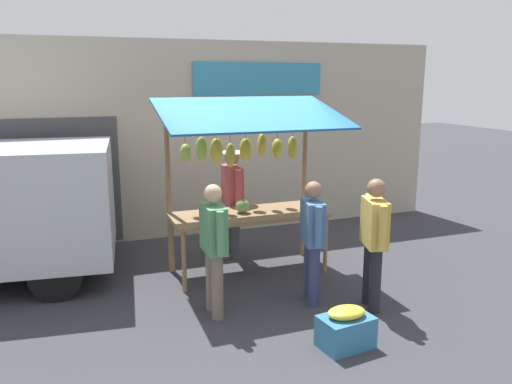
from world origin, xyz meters
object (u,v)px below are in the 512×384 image
at_px(market_stall, 247,165).
at_px(vendor_with_sunhat, 233,194).
at_px(shopper_in_striped_shirt, 374,235).
at_px(shopper_with_ponytail, 312,234).
at_px(shopper_with_shopping_bag, 214,241).
at_px(produce_crate_near, 346,328).

relative_size(market_stall, vendor_with_sunhat, 1.48).
bearing_deg(shopper_in_striped_shirt, shopper_with_ponytail, 71.32).
distance_m(shopper_with_shopping_bag, produce_crate_near, 1.77).
xyz_separation_m(vendor_with_sunhat, shopper_with_ponytail, (-0.39, 1.99, -0.12)).
relative_size(market_stall, shopper_with_ponytail, 1.62).
bearing_deg(shopper_with_ponytail, shopper_with_shopping_bag, 99.47).
distance_m(market_stall, shopper_in_striped_shirt, 2.10).
bearing_deg(market_stall, vendor_with_sunhat, -90.65).
xyz_separation_m(market_stall, vendor_with_sunhat, (-0.01, -0.69, -0.55)).
bearing_deg(produce_crate_near, shopper_in_striped_shirt, -136.76).
xyz_separation_m(shopper_with_shopping_bag, shopper_with_ponytail, (-1.24, 0.08, -0.03)).
xyz_separation_m(vendor_with_sunhat, shopper_with_shopping_bag, (0.85, 1.92, -0.10)).
bearing_deg(produce_crate_near, shopper_with_ponytail, -98.32).
distance_m(market_stall, shopper_with_ponytail, 1.52).
xyz_separation_m(vendor_with_sunhat, shopper_in_striped_shirt, (-1.00, 2.42, -0.08)).
bearing_deg(vendor_with_sunhat, shopper_in_striped_shirt, 23.92).
bearing_deg(produce_crate_near, vendor_with_sunhat, -86.00).
xyz_separation_m(market_stall, shopper_in_striped_shirt, (-1.00, 1.73, -0.63)).
xyz_separation_m(vendor_with_sunhat, produce_crate_near, (-0.22, 3.15, -0.80)).
bearing_deg(shopper_with_ponytail, market_stall, 29.83).
relative_size(vendor_with_sunhat, shopper_with_shopping_bag, 1.07).
relative_size(market_stall, produce_crate_near, 4.24).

